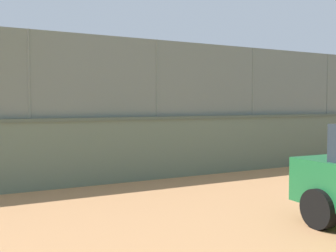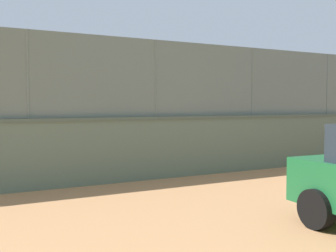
{
  "view_description": "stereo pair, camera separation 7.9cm",
  "coord_description": "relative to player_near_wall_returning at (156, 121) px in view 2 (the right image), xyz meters",
  "views": [
    {
      "loc": [
        9.38,
        21.14,
        1.91
      ],
      "look_at": [
        1.63,
        7.03,
        1.05
      ],
      "focal_mm": 42.99,
      "sensor_mm": 36.0,
      "label": 1
    },
    {
      "loc": [
        9.31,
        21.17,
        1.91
      ],
      "look_at": [
        1.63,
        7.03,
        1.05
      ],
      "focal_mm": 42.99,
      "sensor_mm": 36.0,
      "label": 2
    }
  ],
  "objects": [
    {
      "name": "player_at_service_line",
      "position": [
        6.14,
        7.39,
        -0.06
      ],
      "size": [
        1.14,
        0.77,
        1.53
      ],
      "color": "#B2B2B2",
      "rests_on": "ground_plane"
    },
    {
      "name": "ground_plane",
      "position": [
        1.39,
        0.07,
        -0.96
      ],
      "size": [
        260.0,
        260.0,
        0.0
      ],
      "primitive_type": "plane",
      "color": "tan"
    },
    {
      "name": "fence_panel_on_wall",
      "position": [
        2.94,
        12.08,
        1.62
      ],
      "size": [
        25.04,
        0.43,
        1.95
      ],
      "color": "slate",
      "rests_on": "perimeter_wall"
    },
    {
      "name": "sports_ball",
      "position": [
        1.28,
        1.92,
        0.2
      ],
      "size": [
        0.23,
        0.23,
        0.23
      ],
      "primitive_type": "sphere",
      "color": "#3399D8"
    },
    {
      "name": "player_near_wall_returning",
      "position": [
        0.0,
        0.0,
        0.0
      ],
      "size": [
        0.7,
        1.09,
        1.62
      ],
      "color": "#B2B2B2",
      "rests_on": "ground_plane"
    },
    {
      "name": "perimeter_wall",
      "position": [
        2.94,
        12.08,
        -0.15
      ],
      "size": [
        25.48,
        0.72,
        1.6
      ],
      "color": "slate",
      "rests_on": "ground_plane"
    }
  ]
}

